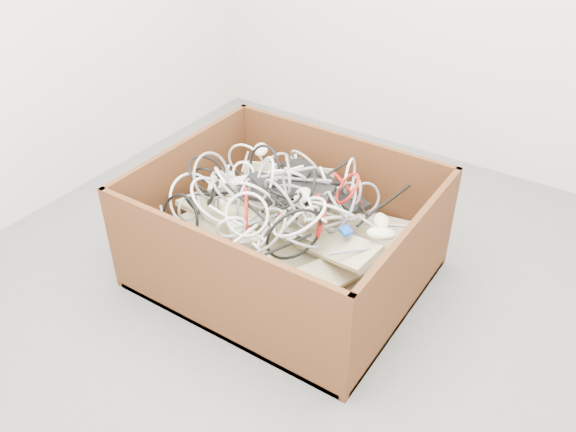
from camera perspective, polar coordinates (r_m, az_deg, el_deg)
The scene contains 8 objects.
ground at distance 2.56m, azimuth 1.46°, elevation -7.87°, with size 3.00×3.00×0.00m, color #5A5A5D.
cardboard_box at distance 2.61m, azimuth -0.53°, elevation -3.11°, with size 1.13×0.94×0.50m.
keyboard_pile at distance 2.52m, azimuth -0.02°, elevation -0.70°, with size 0.97×0.81×0.37m.
mice_scatter at distance 2.43m, azimuth 0.79°, elevation 0.41°, with size 0.96×0.75×0.20m.
power_strip_left at distance 2.62m, azimuth -4.16°, elevation 3.12°, with size 0.32×0.06×0.04m, color silver.
power_strip_right at distance 2.43m, azimuth -5.13°, elevation -0.69°, with size 0.26×0.05×0.04m, color silver.
vga_plug at distance 2.34m, azimuth 5.54°, elevation -1.43°, with size 0.04×0.04×0.02m, color #0C42C2.
cable_tangle at distance 2.45m, azimuth -1.55°, elevation 1.75°, with size 1.02×0.81×0.40m.
Camera 1 is at (0.98, -1.60, 1.74)m, focal length 37.35 mm.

